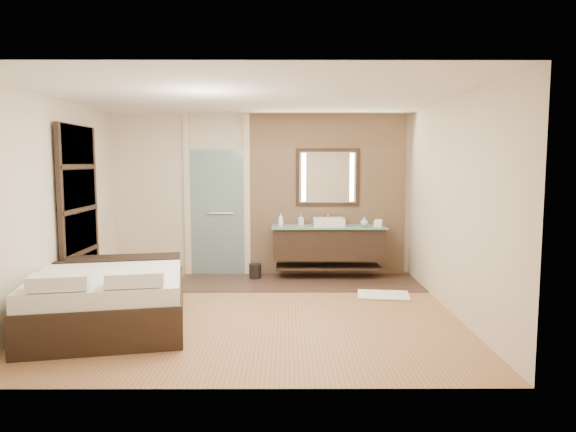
{
  "coord_description": "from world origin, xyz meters",
  "views": [
    {
      "loc": [
        0.41,
        -6.39,
        1.9
      ],
      "look_at": [
        0.43,
        0.6,
        1.17
      ],
      "focal_mm": 32.0,
      "sensor_mm": 36.0,
      "label": 1
    }
  ],
  "objects_px": {
    "vanity": "(328,243)",
    "waste_bin": "(255,271)",
    "bed": "(110,297)",
    "mirror_unit": "(328,177)"
  },
  "relations": [
    {
      "from": "bed",
      "to": "waste_bin",
      "type": "height_order",
      "value": "bed"
    },
    {
      "from": "mirror_unit",
      "to": "vanity",
      "type": "bearing_deg",
      "value": -90.0
    },
    {
      "from": "waste_bin",
      "to": "vanity",
      "type": "bearing_deg",
      "value": 3.24
    },
    {
      "from": "vanity",
      "to": "bed",
      "type": "distance_m",
      "value": 3.69
    },
    {
      "from": "vanity",
      "to": "mirror_unit",
      "type": "relative_size",
      "value": 1.75
    },
    {
      "from": "vanity",
      "to": "waste_bin",
      "type": "height_order",
      "value": "vanity"
    },
    {
      "from": "vanity",
      "to": "waste_bin",
      "type": "relative_size",
      "value": 7.48
    },
    {
      "from": "vanity",
      "to": "waste_bin",
      "type": "xyz_separation_m",
      "value": [
        -1.2,
        -0.07,
        -0.46
      ]
    },
    {
      "from": "mirror_unit",
      "to": "bed",
      "type": "height_order",
      "value": "mirror_unit"
    },
    {
      "from": "bed",
      "to": "waste_bin",
      "type": "distance_m",
      "value": 2.84
    }
  ]
}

